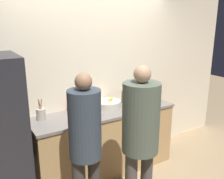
{
  "coord_description": "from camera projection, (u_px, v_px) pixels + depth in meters",
  "views": [
    {
      "loc": [
        -1.6,
        -2.47,
        2.14
      ],
      "look_at": [
        0.0,
        0.14,
        1.28
      ],
      "focal_mm": 40.0,
      "sensor_mm": 36.0,
      "label": 1
    }
  ],
  "objects": [
    {
      "name": "wall_back",
      "position": [
        93.0,
        80.0,
        3.61
      ],
      "size": [
        5.2,
        0.06,
        2.6
      ],
      "color": "beige",
      "rests_on": "ground_plane"
    },
    {
      "name": "counter",
      "position": [
        104.0,
        141.0,
        3.58
      ],
      "size": [
        2.05,
        0.65,
        0.93
      ],
      "color": "tan",
      "rests_on": "ground_plane"
    },
    {
      "name": "person_left",
      "position": [
        85.0,
        141.0,
        2.48
      ],
      "size": [
        0.33,
        0.33,
        1.67
      ],
      "color": "#38332D",
      "rests_on": "ground_plane"
    },
    {
      "name": "person_center",
      "position": [
        140.0,
        131.0,
        2.54
      ],
      "size": [
        0.38,
        0.38,
        1.73
      ],
      "color": "#4C4742",
      "rests_on": "ground_plane"
    },
    {
      "name": "fruit_bowl",
      "position": [
        108.0,
        104.0,
        3.56
      ],
      "size": [
        0.37,
        0.37,
        0.14
      ],
      "color": "beige",
      "rests_on": "counter"
    },
    {
      "name": "utensil_crock",
      "position": [
        41.0,
        114.0,
        3.11
      ],
      "size": [
        0.11,
        0.11,
        0.27
      ],
      "color": "#ADA393",
      "rests_on": "counter"
    },
    {
      "name": "bottle_red",
      "position": [
        70.0,
        106.0,
        3.41
      ],
      "size": [
        0.08,
        0.08,
        0.17
      ],
      "color": "red",
      "rests_on": "counter"
    },
    {
      "name": "bottle_amber",
      "position": [
        123.0,
        96.0,
        3.74
      ],
      "size": [
        0.05,
        0.05,
        0.26
      ],
      "color": "brown",
      "rests_on": "counter"
    },
    {
      "name": "cup_white",
      "position": [
        80.0,
        113.0,
        3.24
      ],
      "size": [
        0.08,
        0.08,
        0.09
      ],
      "color": "white",
      "rests_on": "counter"
    }
  ]
}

